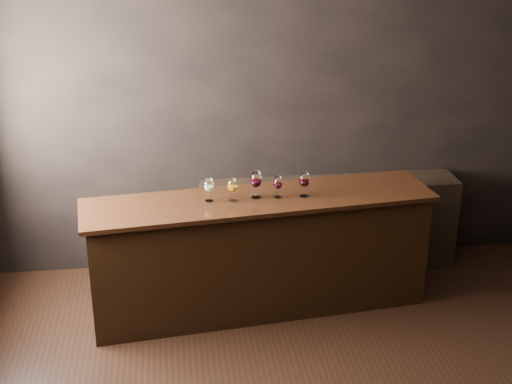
{
  "coord_description": "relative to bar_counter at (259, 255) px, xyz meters",
  "views": [
    {
      "loc": [
        -0.86,
        -3.78,
        3.11
      ],
      "look_at": [
        -0.2,
        1.38,
        1.03
      ],
      "focal_mm": 50.0,
      "sensor_mm": 36.0,
      "label": 1
    }
  ],
  "objects": [
    {
      "name": "glass_amber",
      "position": [
        -0.22,
        -0.03,
        0.63
      ],
      "size": [
        0.08,
        0.08,
        0.18
      ],
      "color": "white",
      "rests_on": "bar_top"
    },
    {
      "name": "room_shell",
      "position": [
        -0.06,
        -1.26,
        1.34
      ],
      "size": [
        5.02,
        4.52,
        2.81
      ],
      "color": "black",
      "rests_on": "ground"
    },
    {
      "name": "glass_red_b",
      "position": [
        0.14,
        -0.01,
        0.63
      ],
      "size": [
        0.07,
        0.07,
        0.17
      ],
      "color": "white",
      "rests_on": "bar_top"
    },
    {
      "name": "glass_white",
      "position": [
        -0.4,
        -0.01,
        0.63
      ],
      "size": [
        0.08,
        0.08,
        0.18
      ],
      "color": "white",
      "rests_on": "bar_top"
    },
    {
      "name": "bar_counter",
      "position": [
        0.0,
        0.0,
        0.0
      ],
      "size": [
        2.76,
        0.89,
        0.95
      ],
      "primitive_type": "cube",
      "rotation": [
        0.0,
        0.0,
        0.11
      ],
      "color": "black",
      "rests_on": "ground"
    },
    {
      "name": "glass_red_c",
      "position": [
        0.36,
        -0.01,
        0.64
      ],
      "size": [
        0.08,
        0.08,
        0.2
      ],
      "color": "white",
      "rests_on": "bar_top"
    },
    {
      "name": "bar_top",
      "position": [
        0.0,
        0.0,
        0.49
      ],
      "size": [
        2.85,
        0.96,
        0.04
      ],
      "primitive_type": "cube",
      "rotation": [
        0.0,
        0.0,
        0.11
      ],
      "color": "black",
      "rests_on": "bar_counter"
    },
    {
      "name": "glass_red_a",
      "position": [
        -0.03,
        0.01,
        0.66
      ],
      "size": [
        0.09,
        0.09,
        0.22
      ],
      "color": "white",
      "rests_on": "bar_top"
    },
    {
      "name": "back_bar_shelf",
      "position": [
        0.73,
        0.65,
        -0.06
      ],
      "size": [
        2.32,
        0.4,
        0.83
      ],
      "primitive_type": "cube",
      "color": "black",
      "rests_on": "ground"
    }
  ]
}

